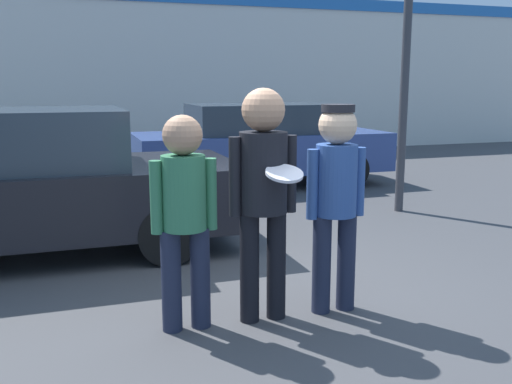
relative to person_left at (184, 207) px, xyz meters
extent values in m
plane|color=#3F3F42|center=(0.79, 0.27, -0.94)|extent=(56.00, 56.00, 0.00)
cube|color=silver|center=(0.79, 10.58, 1.09)|extent=(24.00, 0.18, 4.07)
cylinder|color=#1E2338|center=(-0.11, 0.00, -0.56)|extent=(0.15, 0.15, 0.77)
cylinder|color=#1E2338|center=(0.11, 0.00, -0.56)|extent=(0.15, 0.15, 0.77)
cylinder|color=#33724C|center=(0.00, 0.00, 0.10)|extent=(0.32, 0.32, 0.55)
cylinder|color=#33724C|center=(-0.20, 0.00, 0.08)|extent=(0.09, 0.09, 0.53)
cylinder|color=#33724C|center=(0.20, 0.00, 0.08)|extent=(0.09, 0.09, 0.53)
sphere|color=tan|center=(0.00, 0.00, 0.52)|extent=(0.29, 0.29, 0.29)
cylinder|color=black|center=(0.49, -0.02, -0.51)|extent=(0.15, 0.15, 0.86)
cylinder|color=black|center=(0.71, -0.02, -0.51)|extent=(0.15, 0.15, 0.86)
cylinder|color=black|center=(0.60, -0.02, 0.23)|extent=(0.37, 0.37, 0.61)
cylinder|color=black|center=(0.38, -0.02, 0.20)|extent=(0.09, 0.09, 0.59)
cylinder|color=black|center=(0.83, -0.02, 0.20)|extent=(0.09, 0.09, 0.59)
sphere|color=tan|center=(0.60, -0.02, 0.69)|extent=(0.32, 0.32, 0.32)
cylinder|color=silver|center=(0.67, -0.29, 0.26)|extent=(0.27, 0.27, 0.11)
cylinder|color=#1E2338|center=(1.10, -0.03, -0.55)|extent=(0.15, 0.15, 0.80)
cylinder|color=#1E2338|center=(1.32, -0.03, -0.55)|extent=(0.15, 0.15, 0.80)
cylinder|color=#2D4C8C|center=(1.21, -0.03, 0.14)|extent=(0.33, 0.33, 0.57)
cylinder|color=#2D4C8C|center=(1.00, -0.03, 0.11)|extent=(0.09, 0.09, 0.55)
cylinder|color=#2D4C8C|center=(1.41, -0.03, 0.11)|extent=(0.09, 0.09, 0.55)
sphere|color=#DBB28E|center=(1.21, -0.03, 0.57)|extent=(0.30, 0.30, 0.30)
cylinder|color=black|center=(1.21, -0.03, 0.70)|extent=(0.26, 0.26, 0.06)
cube|color=black|center=(-1.32, 2.45, -0.33)|extent=(4.72, 1.91, 0.68)
cube|color=#28333D|center=(-1.42, 2.45, 0.31)|extent=(2.45, 1.64, 0.61)
cylinder|color=black|center=(0.14, 3.31, -0.63)|extent=(0.63, 0.22, 0.63)
cylinder|color=black|center=(0.14, 1.60, -0.63)|extent=(0.63, 0.22, 0.63)
cube|color=#334784|center=(2.56, 5.66, -0.33)|extent=(4.49, 1.76, 0.68)
cube|color=#28333D|center=(2.47, 5.66, 0.27)|extent=(2.34, 1.51, 0.51)
cylinder|color=black|center=(3.95, 6.44, -0.62)|extent=(0.64, 0.22, 0.64)
cylinder|color=black|center=(3.95, 4.87, -0.62)|extent=(0.64, 0.22, 0.64)
cylinder|color=black|center=(1.16, 6.44, -0.62)|extent=(0.64, 0.22, 0.64)
cylinder|color=black|center=(1.16, 4.87, -0.62)|extent=(0.64, 0.22, 0.64)
camera|label=1|loc=(-0.79, -4.02, 0.89)|focal=40.00mm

